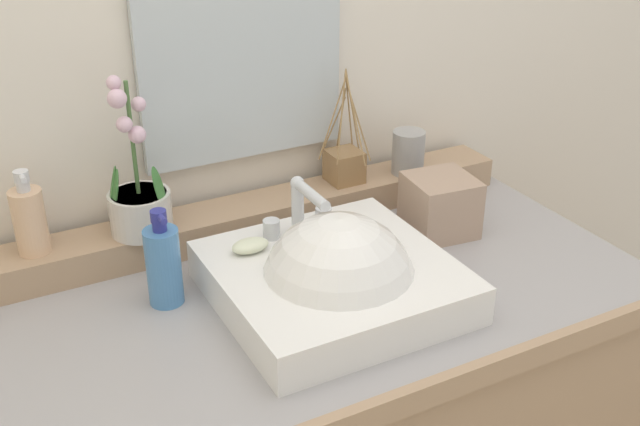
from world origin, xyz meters
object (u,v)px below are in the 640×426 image
(sink_basin, at_px, (336,286))
(tissue_box, at_px, (440,205))
(potted_plant, at_px, (139,200))
(soap_bar, at_px, (250,246))
(reed_diffuser, at_px, (344,164))
(tumbler_cup, at_px, (408,152))
(lotion_bottle, at_px, (164,264))
(soap_dispenser, at_px, (29,219))

(sink_basin, xyz_separation_m, tissue_box, (0.32, 0.13, 0.03))
(sink_basin, distance_m, potted_plant, 0.41)
(soap_bar, xyz_separation_m, reed_diffuser, (0.31, 0.21, 0.02))
(potted_plant, bearing_deg, sink_basin, -49.78)
(tumbler_cup, height_order, reed_diffuser, reed_diffuser)
(lotion_bottle, relative_size, tissue_box, 1.40)
(tumbler_cup, bearing_deg, lotion_bottle, -165.79)
(tissue_box, bearing_deg, lotion_bottle, 179.09)
(soap_dispenser, distance_m, tissue_box, 0.80)
(tumbler_cup, bearing_deg, sink_basin, -139.22)
(sink_basin, bearing_deg, lotion_bottle, 151.56)
(reed_diffuser, bearing_deg, tissue_box, -58.25)
(reed_diffuser, relative_size, lotion_bottle, 1.38)
(sink_basin, relative_size, soap_dispenser, 2.51)
(potted_plant, bearing_deg, lotion_bottle, -92.95)
(sink_basin, xyz_separation_m, reed_diffuser, (0.20, 0.33, 0.07))
(sink_basin, bearing_deg, potted_plant, 130.22)
(tumbler_cup, height_order, tissue_box, tumbler_cup)
(soap_bar, bearing_deg, tissue_box, 1.81)
(tumbler_cup, bearing_deg, soap_bar, -158.75)
(tissue_box, bearing_deg, soap_bar, -178.19)
(reed_diffuser, bearing_deg, lotion_bottle, -158.61)
(potted_plant, distance_m, soap_dispenser, 0.20)
(tumbler_cup, xyz_separation_m, reed_diffuser, (-0.15, 0.03, -0.01))
(lotion_bottle, bearing_deg, tumbler_cup, 14.21)
(sink_basin, relative_size, reed_diffuser, 1.60)
(lotion_bottle, bearing_deg, reed_diffuser, 21.39)
(sink_basin, relative_size, tumbler_cup, 4.13)
(reed_diffuser, bearing_deg, potted_plant, -177.25)
(potted_plant, xyz_separation_m, soap_dispenser, (-0.20, 0.02, -0.00))
(sink_basin, bearing_deg, tumbler_cup, 40.78)
(tumbler_cup, distance_m, lotion_bottle, 0.63)
(reed_diffuser, bearing_deg, soap_bar, -146.55)
(reed_diffuser, xyz_separation_m, lotion_bottle, (-0.47, -0.18, -0.03))
(potted_plant, height_order, soap_dispenser, potted_plant)
(soap_bar, height_order, tumbler_cup, tumbler_cup)
(tumbler_cup, distance_m, reed_diffuser, 0.15)
(soap_dispenser, distance_m, lotion_bottle, 0.26)
(tissue_box, bearing_deg, reed_diffuser, 121.75)
(soap_bar, height_order, tissue_box, tissue_box)
(soap_dispenser, relative_size, lotion_bottle, 0.88)
(soap_bar, distance_m, potted_plant, 0.24)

